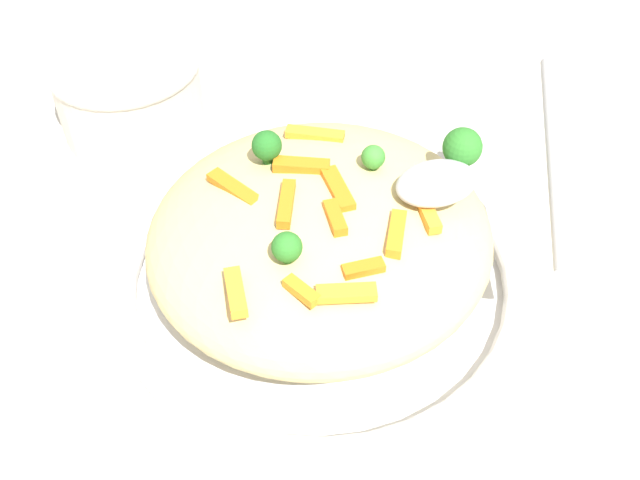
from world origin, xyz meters
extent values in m
plane|color=beige|center=(0.00, 0.00, 0.00)|extent=(2.40, 2.40, 0.00)
cylinder|color=silver|center=(0.00, 0.00, 0.01)|extent=(0.27, 0.27, 0.02)
torus|color=silver|center=(0.00, 0.00, 0.03)|extent=(0.29, 0.29, 0.02)
torus|color=black|center=(0.00, 0.00, 0.03)|extent=(0.29, 0.29, 0.00)
ellipsoid|color=#D1BA7A|center=(0.00, 0.00, 0.07)|extent=(0.24, 0.23, 0.07)
cube|color=orange|center=(-0.02, -0.08, 0.10)|extent=(0.04, 0.02, 0.01)
cube|color=orange|center=(0.00, 0.03, 0.11)|extent=(0.04, 0.03, 0.01)
cube|color=orange|center=(0.01, 0.00, 0.11)|extent=(0.01, 0.04, 0.01)
cube|color=orange|center=(-0.08, -0.05, 0.10)|extent=(0.02, 0.03, 0.01)
cube|color=orange|center=(-0.02, 0.00, 0.11)|extent=(0.03, 0.04, 0.01)
cube|color=orange|center=(0.03, -0.05, 0.10)|extent=(0.03, 0.03, 0.01)
cube|color=orange|center=(0.06, -0.04, 0.10)|extent=(0.02, 0.04, 0.01)
cube|color=orange|center=(-0.05, 0.03, 0.10)|extent=(0.03, 0.04, 0.01)
cube|color=orange|center=(0.00, -0.02, 0.10)|extent=(0.01, 0.03, 0.01)
cube|color=orange|center=(0.03, 0.07, 0.10)|extent=(0.04, 0.03, 0.01)
cube|color=orange|center=(-0.04, -0.06, 0.10)|extent=(0.02, 0.03, 0.01)
cube|color=orange|center=(0.00, -0.06, 0.10)|extent=(0.03, 0.01, 0.01)
cylinder|color=#296820|center=(-0.04, -0.04, 0.10)|extent=(0.01, 0.01, 0.01)
sphere|color=#2D7A28|center=(-0.04, -0.04, 0.11)|extent=(0.02, 0.02, 0.02)
cylinder|color=#205B1C|center=(-0.02, 0.05, 0.10)|extent=(0.01, 0.01, 0.01)
sphere|color=#236B23|center=(-0.02, 0.05, 0.11)|extent=(0.02, 0.02, 0.02)
cylinder|color=#296820|center=(0.10, -0.01, 0.10)|extent=(0.01, 0.01, 0.01)
sphere|color=#2D7A28|center=(0.10, -0.01, 0.11)|extent=(0.03, 0.03, 0.03)
cylinder|color=#377928|center=(0.04, 0.01, 0.10)|extent=(0.01, 0.01, 0.01)
sphere|color=#3D8E33|center=(0.04, 0.01, 0.11)|extent=(0.02, 0.02, 0.02)
ellipsoid|color=#B7B7BC|center=(0.07, -0.02, 0.11)|extent=(0.06, 0.04, 0.02)
cylinder|color=#B7B7BC|center=(0.13, -0.06, 0.13)|extent=(0.08, 0.13, 0.06)
cylinder|color=beige|center=(-0.07, 0.26, 0.04)|extent=(0.13, 0.13, 0.07)
torus|color=beige|center=(-0.07, 0.26, 0.07)|extent=(0.13, 0.13, 0.01)
camera|label=1|loc=(-0.14, -0.32, 0.44)|focal=42.23mm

